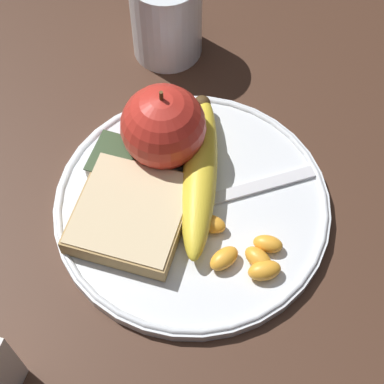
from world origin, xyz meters
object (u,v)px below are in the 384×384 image
at_px(apple, 163,127).
at_px(fork, 202,202).
at_px(bread_slice, 131,214).
at_px(jam_packet, 114,161).
at_px(juice_glass, 166,18).
at_px(banana, 197,171).
at_px(plate, 192,205).

distance_m(apple, fork, 0.08).
distance_m(apple, bread_slice, 0.09).
bearing_deg(jam_packet, bread_slice, -143.29).
xyz_separation_m(bread_slice, jam_packet, (0.05, 0.04, -0.00)).
height_order(juice_glass, fork, juice_glass).
height_order(fork, jam_packet, jam_packet).
bearing_deg(jam_packet, fork, -97.52).
bearing_deg(jam_packet, apple, -50.75).
distance_m(banana, bread_slice, 0.07).
relative_size(plate, apple, 2.89).
distance_m(juice_glass, bread_slice, 0.23).
bearing_deg(fork, juice_glass, -97.91).
height_order(banana, jam_packet, banana).
bearing_deg(bread_slice, juice_glass, 11.41).
height_order(apple, jam_packet, apple).
relative_size(apple, jam_packet, 1.85).
distance_m(apple, jam_packet, 0.06).
bearing_deg(banana, jam_packet, 97.29).
distance_m(banana, jam_packet, 0.08).
distance_m(plate, jam_packet, 0.09).
bearing_deg(jam_packet, plate, -99.95).
distance_m(plate, juice_glass, 0.21).
bearing_deg(jam_packet, juice_glass, 2.68).
relative_size(plate, bread_slice, 2.46).
distance_m(bread_slice, fork, 0.07).
distance_m(plate, bread_slice, 0.06).
relative_size(apple, fork, 0.55).
height_order(juice_glass, bread_slice, juice_glass).
bearing_deg(jam_packet, banana, -82.71).
xyz_separation_m(plate, banana, (0.02, 0.00, 0.02)).
bearing_deg(fork, bread_slice, -2.49).
bearing_deg(bread_slice, fork, -56.14).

